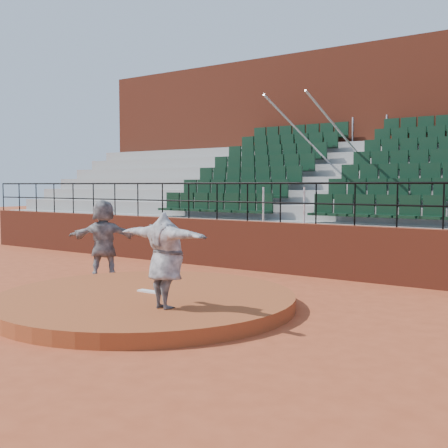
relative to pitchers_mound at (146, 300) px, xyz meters
The scene contains 9 objects.
ground 0.12m from the pitchers_mound, ahead, with size 90.00×90.00×0.00m, color #AF4A27.
pitchers_mound is the anchor object (origin of this frame).
pitching_rubber 0.21m from the pitchers_mound, 90.00° to the left, with size 0.60×0.15×0.03m, color white.
boundary_wall 5.03m from the pitchers_mound, 90.00° to the left, with size 24.00×0.30×1.30m, color maroon.
wall_railing 5.35m from the pitchers_mound, 90.00° to the left, with size 24.04×0.05×1.03m.
seating_deck 8.74m from the pitchers_mound, 90.00° to the left, with size 24.00×5.97×4.63m.
press_box_facade 13.06m from the pitchers_mound, 90.00° to the left, with size 24.00×3.00×7.10m, color maroon.
pitcher 1.59m from the pitchers_mound, 32.64° to the right, with size 1.93×0.53×1.57m, color black.
fielder 3.75m from the pitchers_mound, 149.14° to the left, with size 1.77×0.56×1.90m, color black.
Camera 1 is at (7.08, -7.53, 2.26)m, focal length 45.00 mm.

